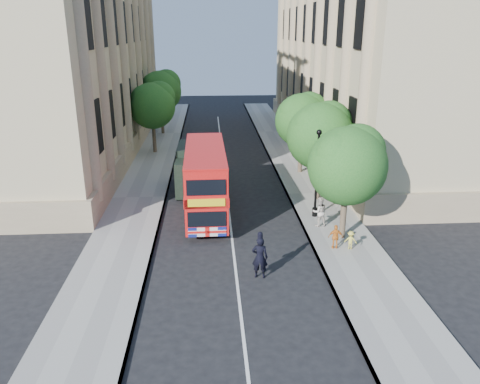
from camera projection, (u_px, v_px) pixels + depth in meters
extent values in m
plane|color=black|center=(236.00, 270.00, 21.61)|extent=(120.00, 120.00, 0.00)
cube|color=gray|center=(313.00, 194.00, 31.36)|extent=(3.50, 80.00, 0.12)
cube|color=gray|center=(140.00, 198.00, 30.65)|extent=(3.50, 80.00, 0.12)
cube|color=#C2B387|center=(373.00, 47.00, 42.10)|extent=(12.00, 38.00, 18.00)
cube|color=#C2B387|center=(60.00, 48.00, 40.39)|extent=(12.00, 38.00, 18.00)
cylinder|color=#473828|center=(343.00, 214.00, 24.32)|extent=(0.32, 0.32, 2.86)
sphere|color=#1C551E|center=(347.00, 166.00, 23.46)|extent=(4.00, 4.00, 4.00)
sphere|color=#1C551E|center=(358.00, 151.00, 23.66)|extent=(2.80, 2.80, 2.80)
sphere|color=#1C551E|center=(340.00, 158.00, 22.98)|extent=(2.60, 2.60, 2.60)
cylinder|color=#473828|center=(318.00, 178.00, 29.95)|extent=(0.32, 0.32, 2.99)
sphere|color=#1C551E|center=(320.00, 136.00, 29.05)|extent=(4.20, 4.20, 4.20)
sphere|color=#1C551E|center=(329.00, 124.00, 29.24)|extent=(2.94, 2.94, 2.94)
sphere|color=#1C551E|center=(314.00, 129.00, 28.56)|extent=(2.73, 2.73, 2.73)
cylinder|color=#473828|center=(300.00, 155.00, 35.62)|extent=(0.32, 0.32, 2.90)
sphere|color=#1C551E|center=(302.00, 121.00, 34.74)|extent=(4.00, 4.00, 4.00)
sphere|color=#1C551E|center=(309.00, 111.00, 34.94)|extent=(2.80, 2.80, 2.80)
sphere|color=#1C551E|center=(296.00, 114.00, 34.26)|extent=(2.60, 2.60, 2.60)
cylinder|color=#473828|center=(154.00, 137.00, 41.47)|extent=(0.32, 0.32, 2.99)
sphere|color=#1C551E|center=(152.00, 106.00, 40.57)|extent=(4.00, 4.00, 4.00)
sphere|color=#1C551E|center=(159.00, 97.00, 40.76)|extent=(2.80, 2.80, 2.80)
sphere|color=#1C551E|center=(146.00, 100.00, 40.08)|extent=(2.60, 2.60, 2.60)
cylinder|color=#473828|center=(162.00, 119.00, 48.97)|extent=(0.32, 0.32, 3.17)
sphere|color=#1C551E|center=(161.00, 91.00, 48.02)|extent=(4.20, 4.20, 4.20)
sphere|color=#1C551E|center=(167.00, 84.00, 48.20)|extent=(2.94, 2.94, 2.94)
sphere|color=#1C551E|center=(155.00, 86.00, 47.52)|extent=(2.73, 2.73, 2.73)
cylinder|color=black|center=(315.00, 212.00, 27.45)|extent=(0.30, 0.30, 0.50)
cylinder|color=black|center=(317.00, 175.00, 26.70)|extent=(0.14, 0.14, 5.00)
sphere|color=black|center=(319.00, 132.00, 25.88)|extent=(0.32, 0.32, 0.32)
cube|color=red|center=(206.00, 179.00, 27.53)|extent=(2.36, 8.54, 3.54)
cube|color=black|center=(206.00, 192.00, 27.78)|extent=(2.41, 8.00, 0.81)
cube|color=black|center=(205.00, 164.00, 27.22)|extent=(2.41, 8.00, 0.81)
cube|color=yellow|center=(207.00, 203.00, 23.49)|extent=(1.88, 0.11, 0.40)
cylinder|color=black|center=(188.00, 227.00, 25.20)|extent=(0.26, 0.90, 0.90)
cylinder|color=black|center=(226.00, 226.00, 25.35)|extent=(0.26, 0.90, 0.90)
cylinder|color=black|center=(190.00, 191.00, 30.67)|extent=(0.26, 0.90, 0.90)
cylinder|color=black|center=(221.00, 191.00, 30.82)|extent=(0.26, 0.90, 0.90)
cube|color=black|center=(193.00, 178.00, 30.06)|extent=(2.24, 2.03, 2.31)
cube|color=black|center=(192.00, 178.00, 29.09)|extent=(1.98, 0.15, 0.77)
cube|color=black|center=(195.00, 164.00, 32.27)|extent=(2.28, 3.57, 2.74)
cube|color=black|center=(195.00, 185.00, 32.08)|extent=(2.11, 5.32, 0.27)
cylinder|color=black|center=(178.00, 194.00, 30.26)|extent=(0.26, 0.88, 0.88)
cylinder|color=black|center=(209.00, 193.00, 30.34)|extent=(0.26, 0.88, 0.88)
cylinder|color=black|center=(182.00, 177.00, 33.68)|extent=(0.26, 0.88, 0.88)
cylinder|color=black|center=(210.00, 177.00, 33.76)|extent=(0.26, 0.88, 0.88)
imported|color=black|center=(260.00, 257.00, 20.67)|extent=(0.78, 0.59, 1.95)
imported|color=beige|center=(319.00, 212.00, 25.90)|extent=(0.89, 0.74, 1.68)
imported|color=orange|center=(336.00, 237.00, 23.26)|extent=(0.76, 0.36, 1.26)
imported|color=gold|center=(351.00, 240.00, 23.26)|extent=(0.69, 0.51, 0.95)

